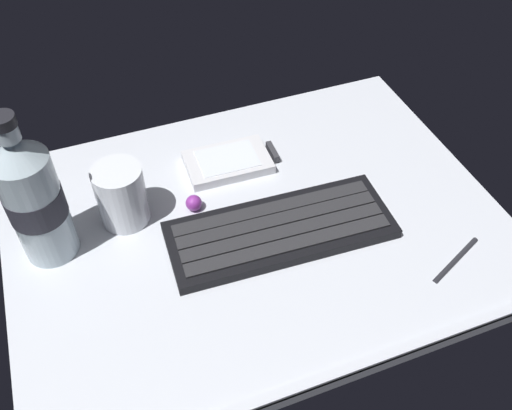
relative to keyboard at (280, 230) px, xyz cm
name	(u,v)px	position (x,y,z in cm)	size (l,w,h in cm)	color
ground_plane	(257,227)	(-2.12, 3.01, -1.79)	(64.00, 48.00, 2.80)	silver
keyboard	(280,230)	(0.00, 0.00, 0.00)	(29.49, 12.38, 1.70)	black
handheld_device	(232,161)	(-1.46, 14.74, -0.08)	(12.98, 8.00, 1.50)	silver
juice_cup	(122,197)	(-17.99, 9.89, 3.10)	(6.40, 6.40, 8.50)	silver
water_bottle	(34,198)	(-27.71, 7.98, 8.20)	(6.73, 6.73, 20.80)	silver
trackball_mouse	(194,203)	(-9.12, 8.24, 0.29)	(2.20, 2.20, 2.20)	purple
stylus_pen	(456,259)	(18.70, -11.79, -0.46)	(0.70, 0.70, 9.50)	#26262B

